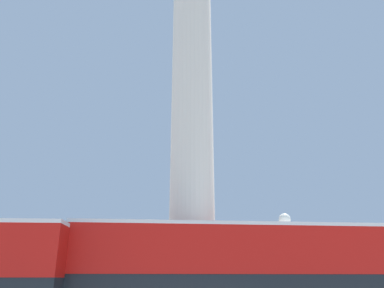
% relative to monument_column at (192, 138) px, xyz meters
% --- Properties ---
extents(monument_column, '(5.26, 5.26, 22.98)m').
position_rel_monument_column_xyz_m(monument_column, '(0.00, 0.00, 0.00)').
color(monument_column, beige).
rests_on(monument_column, ground_plane).
extents(bus_b, '(11.05, 3.29, 4.39)m').
position_rel_monument_column_xyz_m(bus_b, '(0.90, -3.00, -6.46)').
color(bus_b, '#B7140F').
rests_on(bus_b, ground_plane).
extents(street_lamp, '(0.49, 0.49, 5.14)m').
position_rel_monument_column_xyz_m(street_lamp, '(3.63, -1.58, -5.65)').
color(street_lamp, black).
rests_on(street_lamp, ground_plane).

